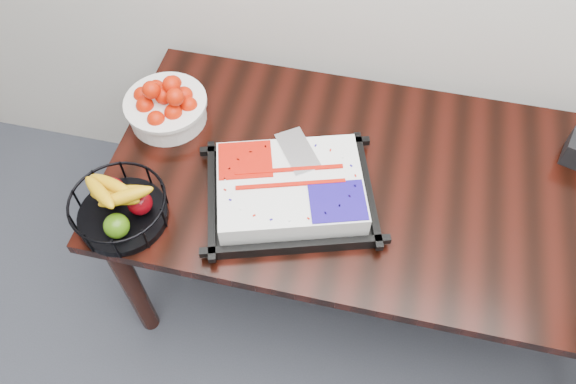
% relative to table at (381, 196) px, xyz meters
% --- Properties ---
extents(table, '(1.80, 0.90, 0.75)m').
position_rel_table_xyz_m(table, '(0.00, 0.00, 0.00)').
color(table, black).
rests_on(table, ground).
extents(cake_tray, '(0.61, 0.53, 0.10)m').
position_rel_table_xyz_m(cake_tray, '(-0.28, -0.13, 0.13)').
color(cake_tray, black).
rests_on(cake_tray, table).
extents(tangerine_bowl, '(0.28, 0.28, 0.18)m').
position_rel_table_xyz_m(tangerine_bowl, '(-0.77, 0.11, 0.16)').
color(tangerine_bowl, white).
rests_on(tangerine_bowl, table).
extents(fruit_basket, '(0.29, 0.29, 0.16)m').
position_rel_table_xyz_m(fruit_basket, '(-0.77, -0.32, 0.15)').
color(fruit_basket, black).
rests_on(fruit_basket, table).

